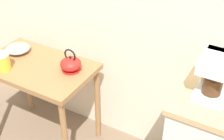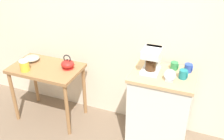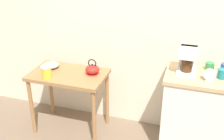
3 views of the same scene
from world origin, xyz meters
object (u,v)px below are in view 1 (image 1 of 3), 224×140
object	(u,v)px
teakettle	(71,64)
canister_enamel	(3,62)
coffee_maker	(216,73)
bowl_stoneware	(18,48)

from	to	relation	value
teakettle	canister_enamel	distance (m)	0.50
teakettle	coffee_maker	distance (m)	1.03
bowl_stoneware	teakettle	xyz separation A→B (m)	(0.53, -0.01, 0.02)
canister_enamel	coffee_maker	bearing A→B (deg)	9.54
teakettle	canister_enamel	xyz separation A→B (m)	(-0.44, -0.23, 0.01)
coffee_maker	canister_enamel	bearing A→B (deg)	-170.46
bowl_stoneware	canister_enamel	distance (m)	0.26
bowl_stoneware	teakettle	size ratio (longest dim) A/B	1.03
bowl_stoneware	coffee_maker	distance (m)	1.55
teakettle	bowl_stoneware	bearing A→B (deg)	179.22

